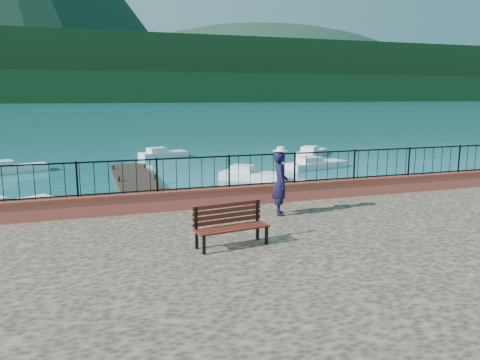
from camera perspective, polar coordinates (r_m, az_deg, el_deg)
ground at (r=11.67m, az=5.74°, el=-12.73°), size 2000.00×2000.00×0.00m
parapet at (r=14.51m, az=-0.19°, el=-1.89°), size 28.00×0.46×0.58m
railing at (r=14.37m, az=-0.19°, el=1.10°), size 27.00×0.05×0.95m
dock at (r=22.33m, az=-11.90°, el=-1.29°), size 2.00×16.00×0.30m
far_forest at (r=309.82m, az=-18.19°, el=10.65°), size 900.00×60.00×18.00m
foothills at (r=370.19m, az=-18.44°, el=12.51°), size 900.00×120.00×44.00m
companion_hill at (r=612.40m, az=2.85°, el=9.89°), size 448.00×384.00×180.00m
park_bench at (r=10.58m, az=-1.08°, el=-6.56°), size 1.76×0.80×0.95m
person at (r=13.22m, az=4.92°, el=-0.38°), size 0.60×0.76×1.82m
hat at (r=13.08m, az=4.99°, el=3.80°), size 0.44×0.44×0.12m
boat_0 at (r=20.08m, az=-27.25°, el=-2.80°), size 4.30×3.43×0.80m
boat_1 at (r=25.43m, az=1.33°, el=0.91°), size 3.41×3.03×0.80m
boat_2 at (r=29.76m, az=9.35°, el=2.15°), size 4.29×2.21×0.80m
boat_3 at (r=30.82m, az=-26.18°, el=1.51°), size 4.29×2.59×0.80m
boat_4 at (r=35.00m, az=-9.32°, el=3.37°), size 3.71×2.19×0.80m
boat_5 at (r=36.05m, az=8.77°, el=3.58°), size 3.58×3.57×0.80m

